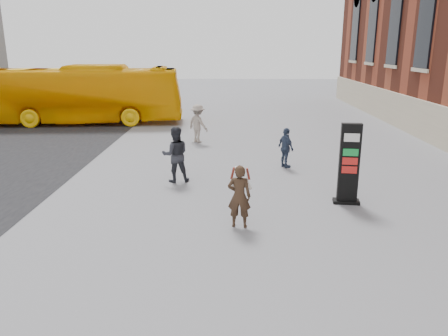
{
  "coord_description": "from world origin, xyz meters",
  "views": [
    {
      "loc": [
        0.34,
        -9.6,
        4.28
      ],
      "look_at": [
        0.17,
        1.34,
        1.21
      ],
      "focal_mm": 35.0,
      "sensor_mm": 36.0,
      "label": 1
    }
  ],
  "objects_px": {
    "bus": "(77,95)",
    "pedestrian_c": "(286,148)",
    "info_pylon": "(349,164)",
    "pedestrian_a": "(175,155)",
    "pedestrian_b": "(198,124)",
    "woman": "(239,195)"
  },
  "relations": [
    {
      "from": "pedestrian_a",
      "to": "info_pylon",
      "type": "bearing_deg",
      "value": 147.01
    },
    {
      "from": "bus",
      "to": "pedestrian_c",
      "type": "relative_size",
      "value": 8.07
    },
    {
      "from": "bus",
      "to": "pedestrian_a",
      "type": "xyz_separation_m",
      "value": [
        6.9,
        -11.03,
        -0.73
      ]
    },
    {
      "from": "woman",
      "to": "pedestrian_a",
      "type": "bearing_deg",
      "value": -54.51
    },
    {
      "from": "info_pylon",
      "to": "pedestrian_b",
      "type": "bearing_deg",
      "value": 128.15
    },
    {
      "from": "info_pylon",
      "to": "woman",
      "type": "height_order",
      "value": "info_pylon"
    },
    {
      "from": "pedestrian_c",
      "to": "info_pylon",
      "type": "bearing_deg",
      "value": 171.32
    },
    {
      "from": "pedestrian_c",
      "to": "pedestrian_b",
      "type": "bearing_deg",
      "value": 11.71
    },
    {
      "from": "bus",
      "to": "info_pylon",
      "type": "bearing_deg",
      "value": -142.21
    },
    {
      "from": "woman",
      "to": "bus",
      "type": "distance_m",
      "value": 17.2
    },
    {
      "from": "info_pylon",
      "to": "bus",
      "type": "distance_m",
      "value": 17.65
    },
    {
      "from": "pedestrian_b",
      "to": "pedestrian_a",
      "type": "bearing_deg",
      "value": 130.5
    },
    {
      "from": "info_pylon",
      "to": "pedestrian_b",
      "type": "height_order",
      "value": "info_pylon"
    },
    {
      "from": "pedestrian_b",
      "to": "pedestrian_c",
      "type": "height_order",
      "value": "pedestrian_b"
    },
    {
      "from": "pedestrian_a",
      "to": "pedestrian_c",
      "type": "distance_m",
      "value": 4.17
    },
    {
      "from": "woman",
      "to": "pedestrian_b",
      "type": "xyz_separation_m",
      "value": [
        -1.7,
        9.71,
        0.07
      ]
    },
    {
      "from": "bus",
      "to": "woman",
      "type": "bearing_deg",
      "value": -153.65
    },
    {
      "from": "woman",
      "to": "pedestrian_a",
      "type": "relative_size",
      "value": 0.87
    },
    {
      "from": "pedestrian_b",
      "to": "pedestrian_c",
      "type": "relative_size",
      "value": 1.19
    },
    {
      "from": "pedestrian_a",
      "to": "woman",
      "type": "bearing_deg",
      "value": 106.72
    },
    {
      "from": "pedestrian_a",
      "to": "pedestrian_b",
      "type": "height_order",
      "value": "pedestrian_a"
    },
    {
      "from": "info_pylon",
      "to": "pedestrian_a",
      "type": "xyz_separation_m",
      "value": [
        -5.05,
        1.96,
        -0.23
      ]
    }
  ]
}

